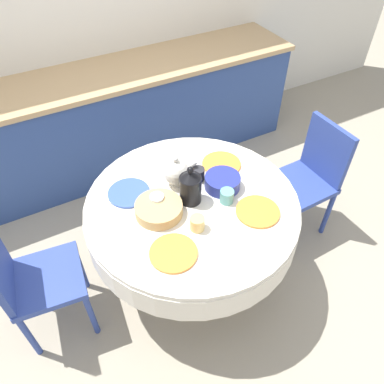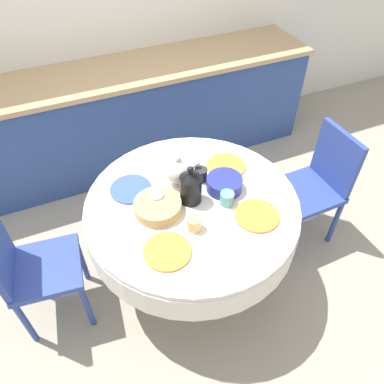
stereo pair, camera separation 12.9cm
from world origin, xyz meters
name	(u,v)px [view 1 (the left image)]	position (x,y,z in m)	size (l,w,h in m)	color
ground_plane	(192,273)	(0.00, 0.00, 0.00)	(12.00, 12.00, 0.00)	#9E937F
wall_back	(83,5)	(0.00, 1.75, 1.30)	(7.00, 0.05, 2.60)	silver
kitchen_counter	(115,121)	(0.00, 1.41, 0.45)	(3.24, 0.64, 0.90)	#2D4784
dining_table	(192,216)	(0.00, 0.00, 0.61)	(1.25, 1.25, 0.73)	olive
chair_left	(309,175)	(0.96, 0.03, 0.50)	(0.41, 0.41, 0.89)	#2D428E
chair_right	(30,278)	(-0.96, 0.11, 0.50)	(0.44, 0.44, 0.89)	#2D428E
plate_near_left	(173,253)	(-0.26, -0.28, 0.74)	(0.25, 0.25, 0.01)	orange
cup_near_left	(197,223)	(-0.07, -0.19, 0.77)	(0.08, 0.08, 0.08)	#DBB766
plate_near_right	(258,211)	(0.29, -0.25, 0.74)	(0.25, 0.25, 0.01)	orange
cup_near_right	(227,196)	(0.18, -0.09, 0.77)	(0.08, 0.08, 0.08)	#5BA39E
plate_far_left	(129,193)	(-0.30, 0.24, 0.74)	(0.25, 0.25, 0.01)	#3856AD
cup_far_left	(157,201)	(-0.19, 0.06, 0.77)	(0.08, 0.08, 0.08)	white
plate_far_right	(221,164)	(0.32, 0.20, 0.74)	(0.25, 0.25, 0.01)	orange
cup_far_right	(198,174)	(0.13, 0.15, 0.77)	(0.08, 0.08, 0.08)	#28282D
coffee_carafe	(191,187)	(0.00, 0.02, 0.84)	(0.13, 0.13, 0.25)	black
teapot	(176,172)	(-0.01, 0.18, 0.82)	(0.22, 0.16, 0.21)	silver
bread_basket	(159,209)	(-0.20, 0.01, 0.76)	(0.27, 0.27, 0.07)	tan
fruit_bowl	(222,182)	(0.22, 0.02, 0.77)	(0.21, 0.21, 0.08)	navy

